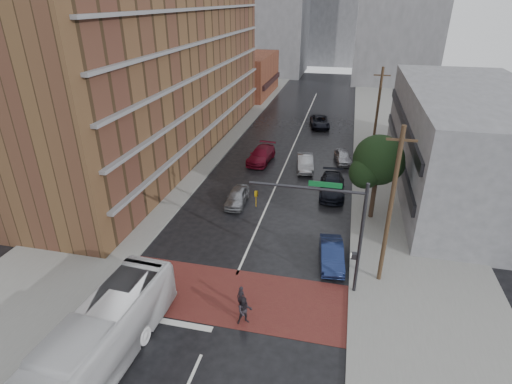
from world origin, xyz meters
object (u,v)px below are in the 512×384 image
at_px(car_travel_a, 237,197).
at_px(transit_bus, 93,348).
at_px(car_parked_mid, 332,186).
at_px(pedestrian_a, 241,298).
at_px(car_parked_far, 343,157).
at_px(pedestrian_b, 245,311).
at_px(car_parked_near, 332,254).
at_px(suv_travel, 320,121).
at_px(car_travel_c, 261,155).
at_px(car_travel_b, 305,163).

bearing_deg(car_travel_a, transit_bus, -97.54).
bearing_deg(car_parked_mid, transit_bus, -116.44).
xyz_separation_m(pedestrian_a, car_travel_a, (-3.63, 12.26, -0.04)).
relative_size(pedestrian_a, car_parked_far, 0.38).
height_order(pedestrian_b, car_parked_near, pedestrian_b).
bearing_deg(suv_travel, transit_bus, -108.54).
height_order(car_travel_c, car_parked_mid, car_parked_mid).
bearing_deg(pedestrian_b, car_parked_mid, 54.93).
bearing_deg(pedestrian_b, car_parked_near, 34.22).
height_order(transit_bus, pedestrian_a, transit_bus).
bearing_deg(car_parked_far, pedestrian_a, -112.00).
distance_m(car_travel_a, suv_travel, 25.06).
relative_size(car_travel_b, car_travel_c, 0.85).
bearing_deg(pedestrian_b, car_travel_a, 84.11).
relative_size(pedestrian_a, car_travel_a, 0.36).
relative_size(car_travel_c, car_parked_mid, 0.98).
bearing_deg(pedestrian_a, car_travel_a, 128.96).
relative_size(pedestrian_b, car_parked_mid, 0.32).
relative_size(pedestrian_a, car_parked_mid, 0.27).
height_order(car_parked_mid, car_parked_far, car_parked_mid).
bearing_deg(car_parked_far, pedestrian_b, -110.42).
xyz_separation_m(car_travel_a, car_parked_far, (8.45, 11.80, -0.03)).
relative_size(pedestrian_b, car_travel_b, 0.38).
bearing_deg(suv_travel, car_travel_a, -110.89).
bearing_deg(car_travel_b, pedestrian_b, -99.98).
bearing_deg(transit_bus, pedestrian_b, 41.16).
height_order(pedestrian_a, car_travel_b, car_travel_b).
bearing_deg(car_travel_b, car_travel_a, -126.21).
height_order(car_parked_near, car_parked_mid, car_parked_mid).
xyz_separation_m(pedestrian_b, suv_travel, (0.78, 37.94, -0.12)).
distance_m(car_travel_b, car_travel_c, 4.98).
bearing_deg(car_travel_a, pedestrian_b, -74.68).
xyz_separation_m(pedestrian_a, car_parked_near, (4.73, 5.49, -0.02)).
relative_size(car_travel_a, car_parked_mid, 0.74).
bearing_deg(car_parked_far, car_travel_b, -153.57).
height_order(car_travel_a, car_parked_near, car_parked_near).
relative_size(pedestrian_b, car_parked_near, 0.40).
bearing_deg(transit_bus, suv_travel, 84.13).
xyz_separation_m(car_travel_c, car_parked_near, (8.47, -16.85, -0.08)).
distance_m(suv_travel, car_parked_mid, 20.99).
distance_m(pedestrian_a, suv_travel, 36.86).
xyz_separation_m(car_travel_a, car_parked_mid, (7.77, 3.78, 0.10)).
bearing_deg(suv_travel, pedestrian_a, -101.59).
relative_size(pedestrian_b, car_travel_c, 0.32).
bearing_deg(car_travel_a, car_travel_c, 88.74).
xyz_separation_m(transit_bus, pedestrian_b, (5.92, 4.64, -0.72)).
relative_size(car_travel_a, car_parked_near, 0.95).
relative_size(car_parked_near, car_parked_mid, 0.78).
distance_m(car_travel_c, suv_travel, 15.34).
bearing_deg(transit_bus, car_parked_near, 50.95).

